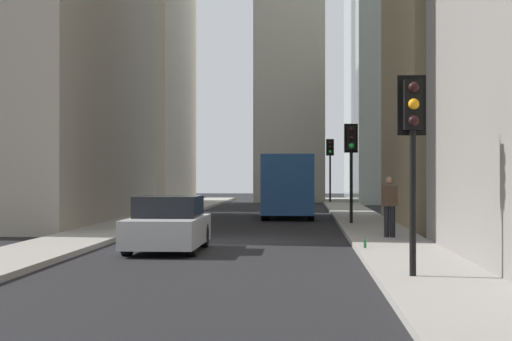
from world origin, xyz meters
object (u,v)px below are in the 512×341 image
(sedan_silver, at_px, (168,225))
(traffic_light_far_junction, at_px, (330,156))
(delivery_truck, at_px, (289,186))
(traffic_light_midblock, at_px, (351,150))
(pedestrian, at_px, (390,204))
(discarded_bottle, at_px, (365,244))
(traffic_light_foreground, at_px, (413,128))

(sedan_silver, distance_m, traffic_light_far_junction, 37.63)
(delivery_truck, relative_size, traffic_light_midblock, 1.72)
(delivery_truck, xyz_separation_m, pedestrian, (-14.34, -3.19, -0.35))
(delivery_truck, bearing_deg, discarded_bottle, -173.07)
(delivery_truck, relative_size, traffic_light_far_junction, 1.54)
(sedan_silver, bearing_deg, traffic_light_midblock, -25.17)
(sedan_silver, distance_m, pedestrian, 6.95)
(sedan_silver, relative_size, traffic_light_far_junction, 1.03)
(traffic_light_far_junction, height_order, discarded_bottle, traffic_light_far_junction)
(delivery_truck, distance_m, discarded_bottle, 18.41)
(traffic_light_far_junction, xyz_separation_m, pedestrian, (-33.68, -0.76, -2.12))
(delivery_truck, relative_size, sedan_silver, 1.50)
(traffic_light_foreground, bearing_deg, pedestrian, -3.02)
(sedan_silver, bearing_deg, pedestrian, -59.69)
(discarded_bottle, bearing_deg, traffic_light_midblock, -1.29)
(delivery_truck, height_order, sedan_silver, delivery_truck)
(pedestrian, distance_m, discarded_bottle, 4.10)
(traffic_light_foreground, height_order, pedestrian, traffic_light_foreground)
(delivery_truck, height_order, traffic_light_midblock, traffic_light_midblock)
(delivery_truck, relative_size, pedestrian, 3.66)
(sedan_silver, height_order, discarded_bottle, sedan_silver)
(traffic_light_midblock, relative_size, traffic_light_far_junction, 0.90)
(sedan_silver, distance_m, discarded_bottle, 5.05)
(delivery_truck, distance_m, sedan_silver, 18.08)
(delivery_truck, distance_m, traffic_light_midblock, 7.21)
(traffic_light_midblock, height_order, traffic_light_far_junction, traffic_light_far_junction)
(traffic_light_foreground, height_order, traffic_light_midblock, traffic_light_midblock)
(traffic_light_foreground, relative_size, traffic_light_midblock, 0.97)
(sedan_silver, height_order, traffic_light_far_junction, traffic_light_far_junction)
(sedan_silver, bearing_deg, delivery_truck, -8.92)
(discarded_bottle, bearing_deg, sedan_silver, 85.55)
(sedan_silver, relative_size, traffic_light_foreground, 1.18)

